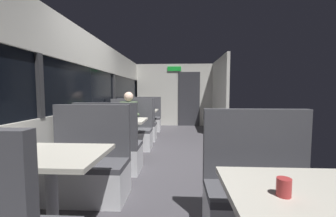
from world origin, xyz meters
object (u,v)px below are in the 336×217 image
object	(u,v)px
bench_mid_window_facing_entry	(130,134)
coffee_cup_secondary	(284,187)
seated_passenger	(129,125)
dining_table_front_aisle	(315,210)
bench_front_aisle_facing_entry	(261,200)
bench_near_window_facing_entry	(87,170)
coffee_cup_primary	(140,109)
bench_far_window_facing_end	(137,128)
dining_table_mid_window	(122,125)
bench_mid_window_facing_end	(110,151)
bench_far_window_facing_entry	(146,121)
dining_table_near_window	(51,165)
dining_table_far_window	(142,113)

from	to	relation	value
bench_mid_window_facing_entry	coffee_cup_secondary	bearing A→B (deg)	-65.79
seated_passenger	coffee_cup_secondary	world-z (taller)	seated_passenger
dining_table_front_aisle	bench_front_aisle_facing_entry	world-z (taller)	bench_front_aisle_facing_entry
bench_near_window_facing_entry	seated_passenger	world-z (taller)	seated_passenger
coffee_cup_primary	coffee_cup_secondary	bearing A→B (deg)	-71.49
bench_far_window_facing_end	coffee_cup_primary	world-z (taller)	bench_far_window_facing_end
bench_mid_window_facing_entry	dining_table_mid_window	bearing A→B (deg)	-90.00
bench_mid_window_facing_end	dining_table_mid_window	bearing A→B (deg)	90.00
bench_mid_window_facing_entry	seated_passenger	world-z (taller)	seated_passenger
dining_table_front_aisle	coffee_cup_primary	bearing A→B (deg)	110.67
bench_near_window_facing_entry	bench_front_aisle_facing_entry	distance (m)	1.89
dining_table_mid_window	bench_far_window_facing_entry	xyz separation A→B (m)	(0.00, 2.91, -0.31)
coffee_cup_secondary	dining_table_front_aisle	bearing A→B (deg)	16.40
dining_table_near_window	bench_far_window_facing_end	size ratio (longest dim) A/B	0.82
dining_table_far_window	dining_table_mid_window	bearing A→B (deg)	-90.00
bench_mid_window_facing_entry	bench_far_window_facing_entry	world-z (taller)	same
dining_table_near_window	bench_mid_window_facing_entry	xyz separation A→B (m)	(0.00, 2.91, -0.31)
bench_far_window_facing_end	dining_table_front_aisle	bearing A→B (deg)	-67.49
dining_table_far_window	dining_table_front_aisle	world-z (taller)	same
bench_near_window_facing_entry	bench_far_window_facing_entry	xyz separation A→B (m)	(0.00, 4.42, 0.00)
bench_mid_window_facing_end	bench_far_window_facing_entry	size ratio (longest dim) A/B	1.00
dining_table_far_window	coffee_cup_primary	bearing A→B (deg)	-102.85
bench_mid_window_facing_entry	bench_mid_window_facing_end	bearing A→B (deg)	-90.00
bench_near_window_facing_entry	bench_front_aisle_facing_entry	xyz separation A→B (m)	(1.79, -0.60, 0.00)
bench_far_window_facing_end	bench_front_aisle_facing_entry	xyz separation A→B (m)	(1.79, -3.62, 0.00)
bench_far_window_facing_end	seated_passenger	distance (m)	0.91
dining_table_far_window	bench_far_window_facing_end	world-z (taller)	bench_far_window_facing_end
dining_table_mid_window	bench_mid_window_facing_entry	distance (m)	0.77
bench_near_window_facing_entry	dining_table_mid_window	world-z (taller)	bench_near_window_facing_entry
dining_table_near_window	bench_far_window_facing_end	xyz separation A→B (m)	(0.00, 3.72, -0.31)
bench_far_window_facing_entry	bench_mid_window_facing_end	bearing A→B (deg)	-90.00
dining_table_mid_window	bench_far_window_facing_end	size ratio (longest dim) A/B	0.82
dining_table_near_window	coffee_cup_secondary	distance (m)	1.74
bench_near_window_facing_entry	bench_far_window_facing_end	distance (m)	3.02
dining_table_mid_window	bench_near_window_facing_entry	bearing A→B (deg)	-90.00
dining_table_near_window	bench_near_window_facing_entry	distance (m)	0.77
bench_mid_window_facing_end	dining_table_far_window	distance (m)	2.93
dining_table_mid_window	bench_far_window_facing_end	bearing A→B (deg)	90.00
bench_far_window_facing_end	seated_passenger	world-z (taller)	seated_passenger
bench_mid_window_facing_entry	bench_far_window_facing_end	distance (m)	0.81
dining_table_far_window	seated_passenger	distance (m)	1.59
dining_table_near_window	bench_mid_window_facing_entry	world-z (taller)	bench_mid_window_facing_entry
bench_mid_window_facing_end	seated_passenger	world-z (taller)	seated_passenger
dining_table_far_window	bench_far_window_facing_end	xyz separation A→B (m)	(0.00, -0.70, -0.31)
dining_table_far_window	coffee_cup_secondary	world-z (taller)	coffee_cup_secondary
seated_passenger	bench_far_window_facing_entry	bearing A→B (deg)	90.00
dining_table_mid_window	dining_table_front_aisle	distance (m)	3.33
bench_mid_window_facing_end	bench_near_window_facing_entry	bearing A→B (deg)	-90.00
bench_mid_window_facing_entry	coffee_cup_secondary	world-z (taller)	bench_mid_window_facing_entry
dining_table_far_window	coffee_cup_secondary	bearing A→B (deg)	-72.47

